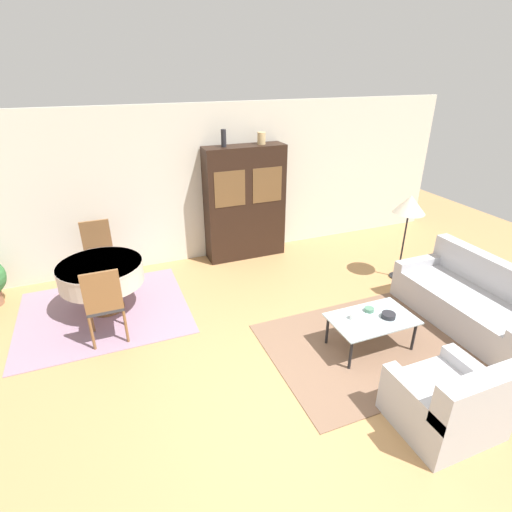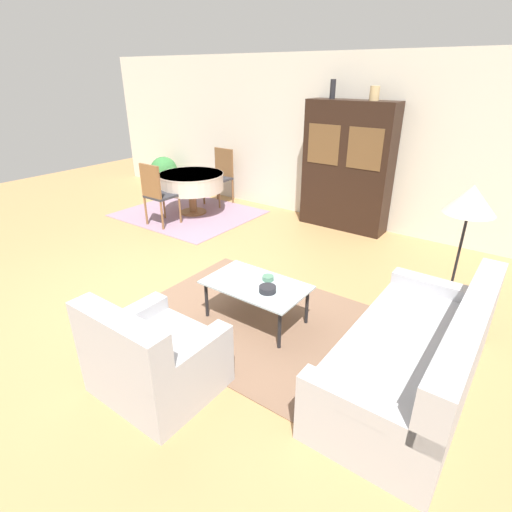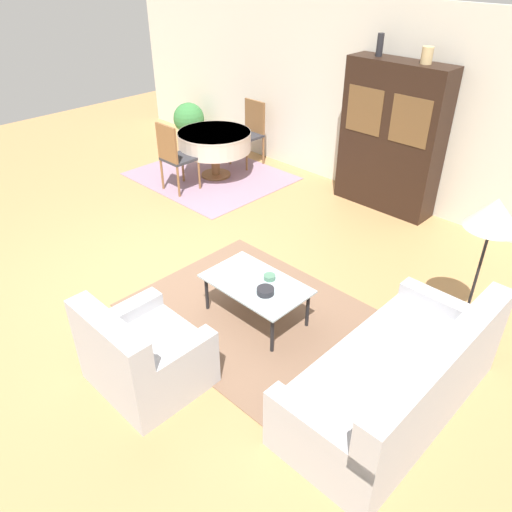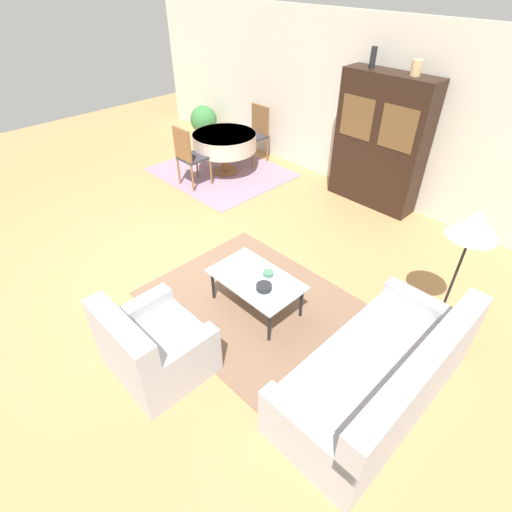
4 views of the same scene
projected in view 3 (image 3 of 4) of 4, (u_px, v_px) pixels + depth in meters
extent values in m
plane|color=tan|center=(164.00, 277.00, 5.76)|extent=(14.00, 14.00, 0.00)
cube|color=beige|center=(357.00, 99.00, 7.23)|extent=(10.00, 0.06, 2.70)
cube|color=brown|center=(257.00, 316.00, 5.16)|extent=(2.51, 1.92, 0.01)
cube|color=gray|center=(211.00, 176.00, 8.22)|extent=(2.32, 1.99, 0.01)
cube|color=#B2B2B7|center=(389.00, 385.00, 4.07)|extent=(0.94, 2.02, 0.45)
cube|color=#B2B2B7|center=(442.00, 369.00, 3.62)|extent=(0.20, 2.02, 0.43)
cube|color=#B2B2B7|center=(321.00, 429.00, 3.36)|extent=(0.94, 0.16, 0.12)
cube|color=#B2B2B7|center=(450.00, 306.00, 4.48)|extent=(0.94, 0.16, 0.12)
cube|color=#B2B2B7|center=(149.00, 360.00, 4.31)|extent=(0.92, 0.83, 0.44)
cube|color=#B2B2B7|center=(109.00, 341.00, 3.90)|extent=(0.92, 0.20, 0.41)
cube|color=#B2B2B7|center=(120.00, 316.00, 4.39)|extent=(0.16, 0.83, 0.12)
cube|color=#B2B2B7|center=(173.00, 359.00, 3.94)|extent=(0.16, 0.83, 0.12)
cylinder|color=black|center=(207.00, 293.00, 5.16)|extent=(0.04, 0.04, 0.41)
cylinder|color=black|center=(272.00, 334.00, 4.61)|extent=(0.04, 0.04, 0.41)
cylinder|color=black|center=(242.00, 273.00, 5.47)|extent=(0.04, 0.04, 0.41)
cylinder|color=black|center=(308.00, 309.00, 4.92)|extent=(0.04, 0.04, 0.41)
cube|color=silver|center=(256.00, 284.00, 4.93)|extent=(1.04, 0.64, 0.02)
cube|color=black|center=(391.00, 138.00, 6.80)|extent=(1.42, 0.42, 2.02)
cube|color=brown|center=(364.00, 111.00, 6.68)|extent=(0.54, 0.01, 0.61)
cube|color=brown|center=(410.00, 121.00, 6.28)|extent=(0.54, 0.01, 0.61)
cylinder|color=brown|center=(216.00, 175.00, 8.23)|extent=(0.48, 0.48, 0.03)
cylinder|color=brown|center=(216.00, 163.00, 8.12)|extent=(0.14, 0.14, 0.43)
cylinder|color=beige|center=(214.00, 141.00, 7.92)|extent=(1.15, 1.15, 0.30)
cylinder|color=beige|center=(214.00, 133.00, 7.85)|extent=(1.16, 1.16, 0.03)
cylinder|color=brown|center=(183.00, 167.00, 7.91)|extent=(0.04, 0.04, 0.48)
cylinder|color=brown|center=(199.00, 174.00, 7.68)|extent=(0.04, 0.04, 0.48)
cylinder|color=brown|center=(162.00, 174.00, 7.67)|extent=(0.04, 0.04, 0.48)
cylinder|color=brown|center=(178.00, 182.00, 7.43)|extent=(0.04, 0.04, 0.48)
cube|color=#333338|center=(179.00, 158.00, 7.53)|extent=(0.44, 0.44, 0.04)
cube|color=brown|center=(167.00, 143.00, 7.26)|extent=(0.44, 0.04, 0.54)
cylinder|color=brown|center=(247.00, 157.00, 8.30)|extent=(0.04, 0.04, 0.48)
cylinder|color=brown|center=(230.00, 151.00, 8.54)|extent=(0.04, 0.04, 0.48)
cylinder|color=brown|center=(263.00, 150.00, 8.54)|extent=(0.04, 0.04, 0.48)
cylinder|color=brown|center=(247.00, 145.00, 8.78)|extent=(0.04, 0.04, 0.48)
cube|color=#333338|center=(247.00, 136.00, 8.40)|extent=(0.44, 0.44, 0.04)
cube|color=brown|center=(255.00, 116.00, 8.37)|extent=(0.44, 0.04, 0.54)
cylinder|color=black|center=(463.00, 325.00, 5.03)|extent=(0.28, 0.28, 0.02)
cylinder|color=black|center=(476.00, 278.00, 4.72)|extent=(0.03, 0.03, 1.14)
cone|color=beige|center=(495.00, 213.00, 4.35)|extent=(0.49, 0.49, 0.28)
cylinder|color=white|center=(245.00, 268.00, 5.08)|extent=(0.09, 0.09, 0.07)
cylinder|color=#232328|center=(265.00, 291.00, 4.76)|extent=(0.17, 0.17, 0.06)
cylinder|color=#4C7A60|center=(270.00, 277.00, 4.96)|extent=(0.12, 0.12, 0.05)
cylinder|color=#232328|center=(380.00, 45.00, 6.39)|extent=(0.09, 0.09, 0.28)
cylinder|color=tan|center=(427.00, 55.00, 6.02)|extent=(0.14, 0.14, 0.20)
cylinder|color=#93664C|center=(190.00, 136.00, 9.59)|extent=(0.33, 0.33, 0.21)
sphere|color=#387A3D|center=(189.00, 118.00, 9.40)|extent=(0.58, 0.58, 0.58)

